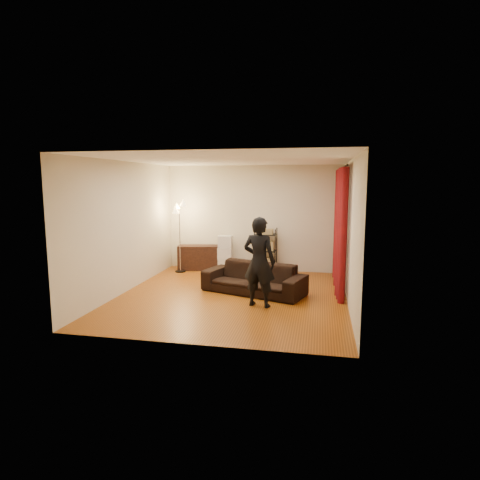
% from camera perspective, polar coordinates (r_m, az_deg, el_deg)
% --- Properties ---
extents(floor, '(5.00, 5.00, 0.00)m').
position_cam_1_polar(floor, '(8.17, -1.11, -7.94)').
color(floor, '#944D12').
rests_on(floor, ground).
extents(ceiling, '(5.00, 5.00, 0.00)m').
position_cam_1_polar(ceiling, '(7.86, -1.17, 11.33)').
color(ceiling, white).
rests_on(ceiling, ground).
extents(wall_back, '(5.00, 0.00, 5.00)m').
position_cam_1_polar(wall_back, '(10.34, 1.87, 3.11)').
color(wall_back, beige).
rests_on(wall_back, ground).
extents(wall_front, '(5.00, 0.00, 5.00)m').
position_cam_1_polar(wall_front, '(5.51, -6.79, -1.50)').
color(wall_front, beige).
rests_on(wall_front, ground).
extents(wall_left, '(0.00, 5.00, 5.00)m').
position_cam_1_polar(wall_left, '(8.67, -15.83, 1.80)').
color(wall_left, beige).
rests_on(wall_left, ground).
extents(wall_right, '(0.00, 5.00, 5.00)m').
position_cam_1_polar(wall_right, '(7.73, 15.36, 1.07)').
color(wall_right, beige).
rests_on(wall_right, ground).
extents(curtain_rod, '(0.04, 2.65, 0.04)m').
position_cam_1_polar(curtain_rod, '(8.80, 14.52, 9.96)').
color(curtain_rod, black).
rests_on(curtain_rod, wall_right).
extents(curtain, '(0.22, 2.65, 2.55)m').
position_cam_1_polar(curtain, '(8.85, 14.08, 1.50)').
color(curtain, maroon).
rests_on(curtain, ground).
extents(sofa, '(2.25, 1.44, 0.61)m').
position_cam_1_polar(sofa, '(8.31, 1.98, -5.47)').
color(sofa, black).
rests_on(sofa, ground).
extents(person, '(0.68, 0.52, 1.66)m').
position_cam_1_polar(person, '(7.33, 2.75, -3.14)').
color(person, black).
rests_on(person, ground).
extents(media_cabinet, '(1.15, 0.61, 0.64)m').
position_cam_1_polar(media_cabinet, '(10.53, -5.80, -2.50)').
color(media_cabinet, black).
rests_on(media_cabinet, ground).
extents(storage_boxes, '(0.40, 0.33, 0.92)m').
position_cam_1_polar(storage_boxes, '(10.34, -2.12, -1.88)').
color(storage_boxes, beige).
rests_on(storage_boxes, ground).
extents(wire_shelf, '(0.61, 0.53, 1.14)m').
position_cam_1_polar(wire_shelf, '(10.08, 3.66, -1.53)').
color(wire_shelf, black).
rests_on(wire_shelf, ground).
extents(floor_lamp, '(0.32, 0.32, 1.77)m').
position_cam_1_polar(floor_lamp, '(10.24, -8.56, 0.35)').
color(floor_lamp, silver).
rests_on(floor_lamp, ground).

